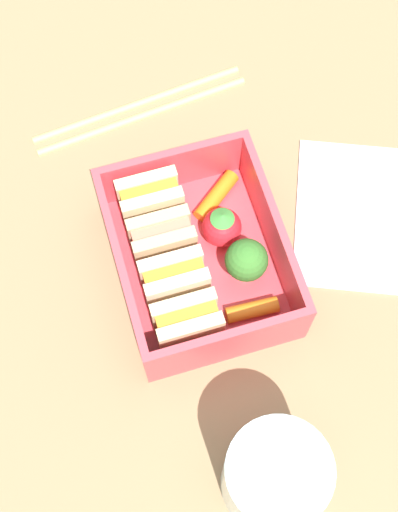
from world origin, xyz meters
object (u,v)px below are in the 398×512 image
object	(u,v)px
sandwich_center_right	(151,202)
carrot_stick_left	(252,310)
broccoli_floret	(246,261)
carrot_stick_far_left	(216,196)
drinking_glass	(275,477)
folded_napkin	(354,214)
sandwich_center	(162,240)
sandwich_center_left	(175,281)
sandwich_left	(187,323)
chopstick_pair	(140,108)
strawberry_far_left	(222,227)

from	to	relation	value
sandwich_center_right	carrot_stick_left	xyz separation A→B (cm)	(-10.27, -5.16, -1.67)
broccoli_floret	carrot_stick_far_left	bearing A→B (deg)	1.84
broccoli_floret	carrot_stick_left	bearing A→B (deg)	171.97
drinking_glass	folded_napkin	xyz separation A→B (cm)	(18.22, -13.63, -4.25)
sandwich_center	drinking_glass	xyz separation A→B (cm)	(-19.03, -2.55, 0.95)
sandwich_center_left	broccoli_floret	world-z (taller)	sandwich_center_left
sandwich_center_right	drinking_glass	size ratio (longest dim) A/B	0.55
carrot_stick_far_left	sandwich_left	bearing A→B (deg)	152.21
carrot_stick_left	chopstick_pair	size ratio (longest dim) A/B	0.21
broccoli_floret	drinking_glass	xyz separation A→B (cm)	(-15.44, 3.06, 0.58)
sandwich_center_left	sandwich_center_right	xyz separation A→B (cm)	(6.93, 0.00, 0.00)
sandwich_left	sandwich_center	bearing A→B (deg)	0.00
sandwich_center	strawberry_far_left	distance (cm)	4.87
sandwich_center_left	folded_napkin	bearing A→B (deg)	-80.69
carrot_stick_left	carrot_stick_far_left	size ratio (longest dim) A/B	0.85
folded_napkin	carrot_stick_far_left	bearing A→B (deg)	69.12
sandwich_center_right	carrot_stick_left	size ratio (longest dim) A/B	1.21
sandwich_center_right	carrot_stick_far_left	size ratio (longest dim) A/B	1.03
sandwich_left	chopstick_pair	xyz separation A→B (cm)	(21.25, -1.73, -3.15)
folded_napkin	sandwich_center_left	bearing A→B (deg)	99.31
chopstick_pair	folded_napkin	xyz separation A→B (cm)	(-15.14, -14.45, -0.15)
carrot_stick_left	sandwich_center_right	bearing A→B (deg)	26.68
sandwich_left	folded_napkin	size ratio (longest dim) A/B	0.36
sandwich_center	broccoli_floret	distance (cm)	6.67
carrot_stick_left	chopstick_pair	world-z (taller)	carrot_stick_left
sandwich_center_right	sandwich_center	bearing A→B (deg)	180.00
sandwich_center_right	chopstick_pair	distance (cm)	11.44
sandwich_center_left	carrot_stick_left	size ratio (longest dim) A/B	1.21
carrot_stick_left	drinking_glass	size ratio (longest dim) A/B	0.45
chopstick_pair	folded_napkin	size ratio (longest dim) A/B	1.46
sandwich_center_right	carrot_stick_left	bearing A→B (deg)	-153.32
sandwich_center	broccoli_floret	size ratio (longest dim) A/B	1.09
sandwich_center_left	strawberry_far_left	xyz separation A→B (cm)	(3.54, -4.83, -0.60)
sandwich_center_right	folded_napkin	size ratio (longest dim) A/B	0.36
chopstick_pair	folded_napkin	bearing A→B (deg)	-136.33
sandwich_center	carrot_stick_left	xyz separation A→B (cm)	(-6.80, -5.16, -1.67)
broccoli_floret	folded_napkin	size ratio (longest dim) A/B	0.33
sandwich_center	sandwich_center_right	xyz separation A→B (cm)	(3.46, 0.00, 0.00)
chopstick_pair	sandwich_left	bearing A→B (deg)	175.35
sandwich_center_right	chopstick_pair	bearing A→B (deg)	-9.05
sandwich_left	sandwich_center	xyz separation A→B (cm)	(6.93, 0.00, 0.00)
strawberry_far_left	sandwich_left	bearing A→B (deg)	145.38
folded_napkin	sandwich_left	bearing A→B (deg)	110.70
broccoli_floret	drinking_glass	size ratio (longest dim) A/B	0.50
carrot_stick_far_left	drinking_glass	size ratio (longest dim) A/B	0.53
broccoli_floret	folded_napkin	world-z (taller)	broccoli_floret
sandwich_left	sandwich_center	size ratio (longest dim) A/B	1.00
drinking_glass	sandwich_center_left	bearing A→B (deg)	9.30
carrot_stick_left	strawberry_far_left	world-z (taller)	strawberry_far_left
carrot_stick_left	carrot_stick_far_left	bearing A→B (deg)	-1.31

